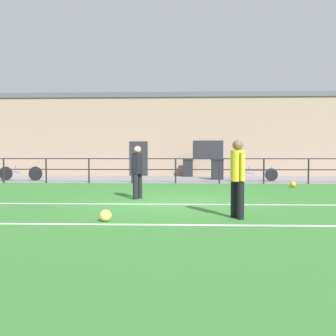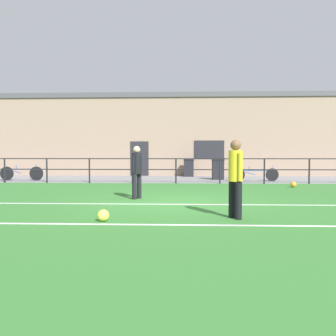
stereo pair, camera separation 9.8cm
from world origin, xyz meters
TOP-DOWN VIEW (x-y plane):
  - ground at (0.00, 0.00)m, footprint 60.00×44.00m
  - field_line_touchline at (0.00, -0.44)m, footprint 36.00×0.11m
  - field_line_hash at (0.00, -3.08)m, footprint 36.00×0.11m
  - pavement_strip at (0.00, 8.50)m, footprint 48.00×5.00m
  - perimeter_fence at (0.00, 6.00)m, footprint 36.07×0.07m
  - clubhouse_facade at (-0.00, 12.20)m, footprint 28.00×2.56m
  - player_goalkeeper at (-1.08, 0.62)m, footprint 0.28×0.39m
  - player_striker at (1.39, -2.37)m, footprint 0.29×0.42m
  - soccer_ball_match at (4.76, 4.31)m, footprint 0.24×0.24m
  - soccer_ball_spare at (-1.30, -2.79)m, footprint 0.24×0.24m
  - bicycle_parked_0 at (-7.79, 7.20)m, footprint 2.21×0.04m
  - bicycle_parked_1 at (3.85, 7.20)m, footprint 2.25×0.04m
  - trash_bin_0 at (0.67, 10.38)m, footprint 0.60×0.51m
  - trash_bin_1 at (2.13, 8.13)m, footprint 0.62×0.53m

SIDE VIEW (x-z plane):
  - ground at x=0.00m, z-range -0.04..0.00m
  - field_line_touchline at x=0.00m, z-range 0.00..0.00m
  - field_line_hash at x=0.00m, z-range 0.00..0.00m
  - pavement_strip at x=0.00m, z-range 0.00..0.02m
  - soccer_ball_match at x=4.76m, z-range 0.00..0.24m
  - soccer_ball_spare at x=-1.30m, z-range 0.00..0.24m
  - bicycle_parked_1 at x=3.85m, z-range -0.01..0.71m
  - bicycle_parked_0 at x=-7.79m, z-range -0.01..0.77m
  - trash_bin_0 at x=0.67m, z-range 0.02..1.04m
  - trash_bin_1 at x=2.13m, z-range 0.02..1.08m
  - perimeter_fence at x=0.00m, z-range 0.17..1.32m
  - player_goalkeeper at x=-1.08m, z-range 0.11..1.69m
  - player_striker at x=1.39m, z-range 0.11..1.76m
  - clubhouse_facade at x=0.00m, z-range 0.01..5.06m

